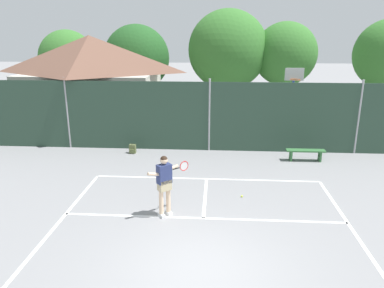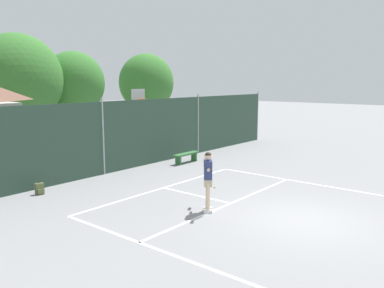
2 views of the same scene
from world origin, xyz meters
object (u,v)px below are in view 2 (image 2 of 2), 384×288
at_px(tennis_player, 208,176).
at_px(backpack_olive, 40,189).
at_px(courtside_bench, 186,156).
at_px(basketball_hoop, 138,112).
at_px(tennis_ball, 215,187).

distance_m(tennis_player, backpack_olive, 6.23).
bearing_deg(courtside_bench, basketball_hoop, 90.91).
bearing_deg(tennis_ball, backpack_olive, 136.82).
relative_size(tennis_player, courtside_bench, 1.16).
relative_size(tennis_ball, backpack_olive, 0.14).
height_order(basketball_hoop, tennis_ball, basketball_hoop).
distance_m(basketball_hoop, tennis_player, 10.03).
bearing_deg(tennis_player, tennis_ball, 31.40).
relative_size(tennis_ball, courtside_bench, 0.04).
distance_m(tennis_ball, backpack_olive, 6.30).
height_order(tennis_player, backpack_olive, tennis_player).
xyz_separation_m(tennis_player, courtside_bench, (5.20, 5.22, -0.75)).
height_order(tennis_player, tennis_ball, tennis_player).
bearing_deg(backpack_olive, tennis_ball, -43.18).
xyz_separation_m(tennis_player, tennis_ball, (2.33, 1.42, -1.08)).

